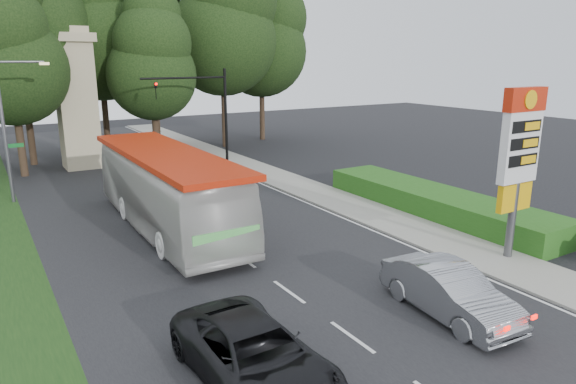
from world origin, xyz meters
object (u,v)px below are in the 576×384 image
transit_bus (167,191)px  traffic_signal_mast (208,105)px  streetlight_signs (7,123)px  monument (76,98)px  gas_station_pylon (520,151)px  sedan_silver (449,291)px  suv_charcoal (255,356)px

transit_bus → traffic_signal_mast: bearing=58.8°
streetlight_signs → monument: (4.99, 7.99, 0.67)m
gas_station_pylon → streetlight_signs: (-16.19, 20.01, -0.01)m
gas_station_pylon → monument: monument is taller
gas_station_pylon → streetlight_signs: size_ratio=0.86×
gas_station_pylon → transit_bus: 15.29m
streetlight_signs → transit_bus: (5.73, -9.16, -2.57)m
traffic_signal_mast → transit_bus: traffic_signal_mast is taller
gas_station_pylon → transit_bus: size_ratio=0.51×
traffic_signal_mast → streetlight_signs: size_ratio=0.90×
transit_bus → sedan_silver: transit_bus is taller
streetlight_signs → monument: bearing=58.0°
monument → transit_bus: bearing=-87.5°
sedan_silver → transit_bus: bearing=115.0°
traffic_signal_mast → monument: 9.76m
traffic_signal_mast → suv_charcoal: (-9.11, -23.94, -3.89)m
gas_station_pylon → monument: bearing=111.8°
gas_station_pylon → transit_bus: bearing=133.9°
gas_station_pylon → suv_charcoal: 13.29m
gas_station_pylon → sedan_silver: size_ratio=1.39×
gas_station_pylon → traffic_signal_mast: size_ratio=0.95×
monument → sedan_silver: bearing=-79.7°
monument → suv_charcoal: monument is taller
streetlight_signs → transit_bus: 11.11m
gas_station_pylon → streetlight_signs: bearing=129.0°
transit_bus → gas_station_pylon: bearing=-45.4°
gas_station_pylon → suv_charcoal: gas_station_pylon is taller
sedan_silver → traffic_signal_mast: bearing=89.5°
monument → sedan_silver: monument is taller
gas_station_pylon → streetlight_signs: 25.74m
traffic_signal_mast → monument: size_ratio=0.72×
gas_station_pylon → suv_charcoal: bearing=-171.3°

